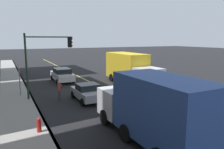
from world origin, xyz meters
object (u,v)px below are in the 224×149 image
(street_sign_post, at_px, (19,78))
(fire_hydrant, at_px, (39,126))
(car_silver, at_px, (88,92))
(car_white, at_px, (62,75))
(truck_yellow, at_px, (130,68))
(pedestrian_with_backpack, at_px, (59,89))
(truck_blue, at_px, (153,108))
(traffic_light_mast, at_px, (45,54))

(street_sign_post, xyz_separation_m, fire_hydrant, (-8.60, -0.30, -1.21))
(car_silver, bearing_deg, fire_hydrant, 136.84)
(car_white, distance_m, fire_hydrant, 14.79)
(car_white, xyz_separation_m, truck_yellow, (-4.93, -6.56, 0.97))
(truck_yellow, height_order, pedestrian_with_backpack, truck_yellow)
(car_white, bearing_deg, truck_yellow, -126.97)
(car_white, relative_size, fire_hydrant, 5.04)
(truck_yellow, xyz_separation_m, fire_hydrant, (-9.06, 11.32, -1.33))
(pedestrian_with_backpack, bearing_deg, truck_blue, -166.30)
(car_white, bearing_deg, traffic_light_mast, 156.32)
(car_silver, bearing_deg, street_sign_post, 53.55)
(truck_yellow, xyz_separation_m, street_sign_post, (-0.46, 11.62, -0.12))
(pedestrian_with_backpack, bearing_deg, truck_yellow, -71.71)
(car_silver, xyz_separation_m, truck_yellow, (4.11, -6.67, 1.09))
(truck_blue, distance_m, street_sign_post, 13.10)
(car_silver, xyz_separation_m, street_sign_post, (3.65, 4.95, 0.97))
(pedestrian_with_backpack, bearing_deg, traffic_light_mast, 42.99)
(pedestrian_with_backpack, relative_size, traffic_light_mast, 0.30)
(truck_yellow, bearing_deg, fire_hydrant, 128.69)
(fire_hydrant, bearing_deg, car_white, -18.78)
(car_silver, distance_m, street_sign_post, 6.22)
(car_silver, bearing_deg, pedestrian_with_backpack, 59.45)
(car_silver, height_order, fire_hydrant, car_silver)
(traffic_light_mast, distance_m, street_sign_post, 3.32)
(truck_blue, distance_m, traffic_light_mast, 11.15)
(truck_yellow, relative_size, traffic_light_mast, 1.51)
(pedestrian_with_backpack, bearing_deg, fire_hydrant, 157.39)
(street_sign_post, bearing_deg, truck_blue, -156.55)
(car_silver, bearing_deg, car_white, -0.75)
(car_white, relative_size, car_silver, 1.22)
(pedestrian_with_backpack, relative_size, fire_hydrant, 1.74)
(traffic_light_mast, bearing_deg, truck_yellow, -78.31)
(fire_hydrant, bearing_deg, street_sign_post, 2.03)
(car_white, bearing_deg, pedestrian_with_backpack, 164.37)
(truck_blue, xyz_separation_m, traffic_light_mast, (10.49, 3.18, 2.05))
(truck_blue, xyz_separation_m, fire_hydrant, (3.41, 4.91, -1.30))
(truck_yellow, distance_m, pedestrian_with_backpack, 9.25)
(truck_blue, relative_size, pedestrian_with_backpack, 4.54)
(truck_blue, bearing_deg, truck_yellow, -27.19)
(car_white, relative_size, pedestrian_with_backpack, 2.89)
(car_silver, xyz_separation_m, fire_hydrant, (-4.95, 4.64, -0.25))
(truck_yellow, distance_m, truck_blue, 14.02)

